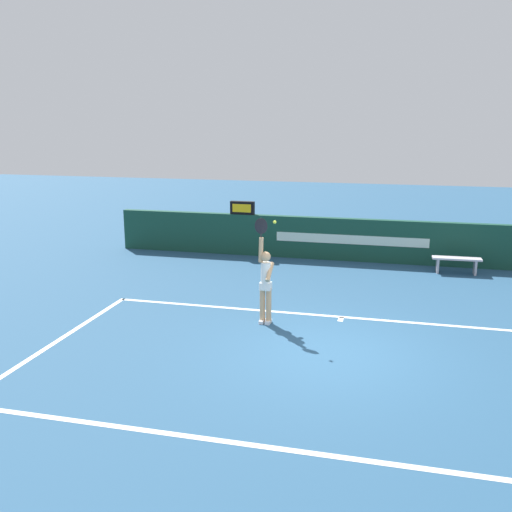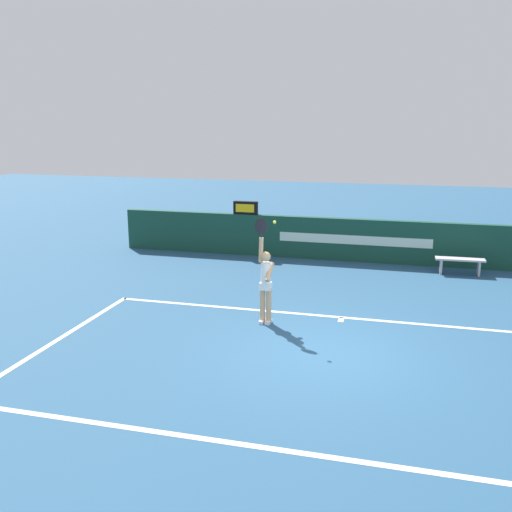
{
  "view_description": "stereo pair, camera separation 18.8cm",
  "coord_description": "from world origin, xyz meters",
  "px_view_note": "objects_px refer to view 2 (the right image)",
  "views": [
    {
      "loc": [
        1.08,
        -10.14,
        4.3
      ],
      "look_at": [
        -1.77,
        1.3,
        1.49
      ],
      "focal_mm": 40.29,
      "sensor_mm": 36.0,
      "label": 1
    },
    {
      "loc": [
        1.26,
        -10.09,
        4.3
      ],
      "look_at": [
        -1.77,
        1.3,
        1.49
      ],
      "focal_mm": 40.29,
      "sensor_mm": 36.0,
      "label": 2
    }
  ],
  "objects_px": {
    "speed_display": "(246,208)",
    "tennis_ball": "(275,222)",
    "tennis_player": "(265,281)",
    "courtside_bench_near": "(460,262)"
  },
  "relations": [
    {
      "from": "tennis_player",
      "to": "tennis_ball",
      "type": "distance_m",
      "value": 1.38
    },
    {
      "from": "tennis_player",
      "to": "tennis_ball",
      "type": "xyz_separation_m",
      "value": [
        0.25,
        -0.27,
        1.33
      ]
    },
    {
      "from": "tennis_player",
      "to": "courtside_bench_near",
      "type": "height_order",
      "value": "tennis_player"
    },
    {
      "from": "speed_display",
      "to": "tennis_player",
      "type": "bearing_deg",
      "value": -70.43
    },
    {
      "from": "speed_display",
      "to": "courtside_bench_near",
      "type": "relative_size",
      "value": 0.57
    },
    {
      "from": "speed_display",
      "to": "tennis_ball",
      "type": "height_order",
      "value": "tennis_ball"
    },
    {
      "from": "tennis_player",
      "to": "tennis_ball",
      "type": "bearing_deg",
      "value": -46.63
    },
    {
      "from": "speed_display",
      "to": "tennis_ball",
      "type": "xyz_separation_m",
      "value": [
        2.44,
        -6.42,
        0.74
      ]
    },
    {
      "from": "courtside_bench_near",
      "to": "tennis_ball",
      "type": "bearing_deg",
      "value": -126.44
    },
    {
      "from": "speed_display",
      "to": "tennis_player",
      "type": "distance_m",
      "value": 6.56
    }
  ]
}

